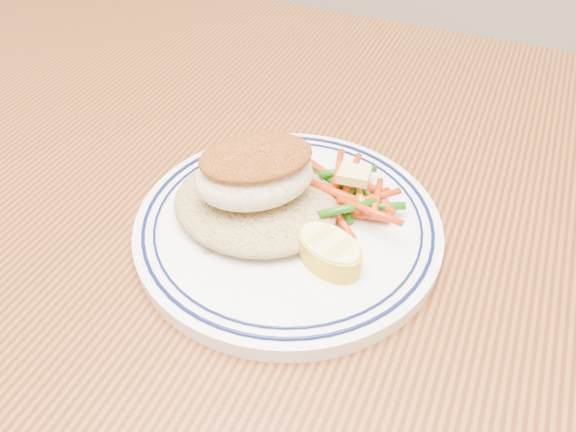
# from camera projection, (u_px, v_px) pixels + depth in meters

# --- Properties ---
(dining_table) EXTENTS (1.50, 0.90, 0.75)m
(dining_table) POSITION_uv_depth(u_px,v_px,m) (317.00, 303.00, 0.55)
(dining_table) COLOR #512610
(dining_table) RESTS_ON ground
(plate) EXTENTS (0.26, 0.26, 0.02)m
(plate) POSITION_uv_depth(u_px,v_px,m) (288.00, 225.00, 0.48)
(plate) COLOR white
(plate) RESTS_ON dining_table
(rice_pilaf) EXTENTS (0.14, 0.13, 0.03)m
(rice_pilaf) POSITION_uv_depth(u_px,v_px,m) (256.00, 200.00, 0.48)
(rice_pilaf) COLOR #977C4B
(rice_pilaf) RESTS_ON plate
(fish_fillet) EXTENTS (0.12, 0.12, 0.05)m
(fish_fillet) POSITION_uv_depth(u_px,v_px,m) (255.00, 171.00, 0.45)
(fish_fillet) COLOR white
(fish_fillet) RESTS_ON rice_pilaf
(vegetable_pile) EXTENTS (0.10, 0.10, 0.03)m
(vegetable_pile) POSITION_uv_depth(u_px,v_px,m) (352.00, 193.00, 0.48)
(vegetable_pile) COLOR #1D5B0B
(vegetable_pile) RESTS_ON plate
(butter_pat) EXTENTS (0.03, 0.02, 0.01)m
(butter_pat) POSITION_uv_depth(u_px,v_px,m) (354.00, 175.00, 0.47)
(butter_pat) COLOR #D9CE6A
(butter_pat) RESTS_ON vegetable_pile
(lemon_wedge) EXTENTS (0.07, 0.07, 0.02)m
(lemon_wedge) POSITION_uv_depth(u_px,v_px,m) (330.00, 250.00, 0.43)
(lemon_wedge) COLOR gold
(lemon_wedge) RESTS_ON plate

